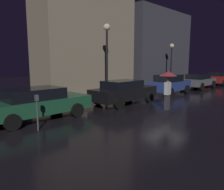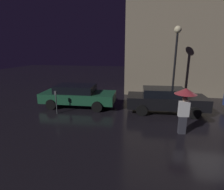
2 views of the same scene
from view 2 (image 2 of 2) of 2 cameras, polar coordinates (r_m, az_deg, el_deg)
ground_plane at (r=10.44m, az=32.15°, el=-7.77°), size 60.00×60.00×0.00m
building_facade_left at (r=15.72m, az=20.72°, el=18.77°), size 8.16×3.00×9.93m
parked_car_green at (r=11.48m, az=-11.09°, el=0.01°), size 4.71×2.04×1.39m
parked_car_black at (r=10.65m, az=17.04°, el=-1.42°), size 4.51×1.90×1.42m
pedestrian_with_umbrella at (r=7.92m, az=22.71°, el=-1.51°), size 0.91×0.91×2.04m
parking_meter at (r=10.37m, az=-17.80°, el=-1.52°), size 0.12×0.10×1.33m
street_lamp_near at (r=12.66m, az=20.21°, el=14.02°), size 0.47×0.47×5.06m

